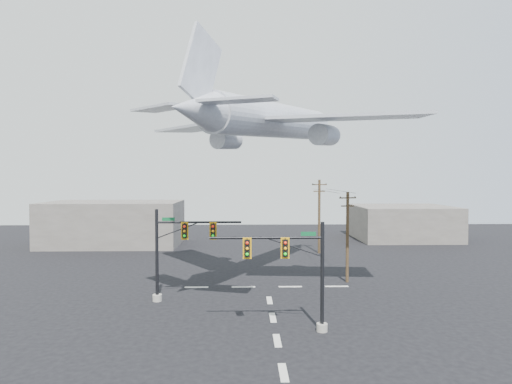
{
  "coord_description": "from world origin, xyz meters",
  "views": [
    {
      "loc": [
        -1.79,
        -24.13,
        9.38
      ],
      "look_at": [
        -1.1,
        5.0,
        8.36
      ],
      "focal_mm": 30.0,
      "sensor_mm": 36.0,
      "label": 1
    }
  ],
  "objects_px": {
    "signal_mast_far": "(175,252)",
    "utility_pole_a": "(347,235)",
    "signal_mast_near": "(298,272)",
    "utility_pole_b": "(319,215)",
    "airliner": "(274,121)"
  },
  "relations": [
    {
      "from": "signal_mast_far",
      "to": "utility_pole_b",
      "type": "relative_size",
      "value": 0.77
    },
    {
      "from": "signal_mast_near",
      "to": "airliner",
      "type": "bearing_deg",
      "value": 93.47
    },
    {
      "from": "signal_mast_far",
      "to": "airliner",
      "type": "height_order",
      "value": "airliner"
    },
    {
      "from": "signal_mast_near",
      "to": "airliner",
      "type": "height_order",
      "value": "airliner"
    },
    {
      "from": "utility_pole_b",
      "to": "signal_mast_near",
      "type": "bearing_deg",
      "value": -101.77
    },
    {
      "from": "signal_mast_near",
      "to": "utility_pole_b",
      "type": "height_order",
      "value": "utility_pole_b"
    },
    {
      "from": "signal_mast_near",
      "to": "utility_pole_b",
      "type": "bearing_deg",
      "value": 77.5
    },
    {
      "from": "signal_mast_far",
      "to": "utility_pole_a",
      "type": "bearing_deg",
      "value": 21.0
    },
    {
      "from": "signal_mast_near",
      "to": "airliner",
      "type": "xyz_separation_m",
      "value": [
        -0.68,
        11.18,
        10.55
      ]
    },
    {
      "from": "signal_mast_near",
      "to": "utility_pole_b",
      "type": "xyz_separation_m",
      "value": [
        5.9,
        26.61,
        1.12
      ]
    },
    {
      "from": "utility_pole_a",
      "to": "airliner",
      "type": "relative_size",
      "value": 0.32
    },
    {
      "from": "signal_mast_far",
      "to": "utility_pole_b",
      "type": "height_order",
      "value": "utility_pole_b"
    },
    {
      "from": "utility_pole_a",
      "to": "airliner",
      "type": "distance_m",
      "value": 11.98
    },
    {
      "from": "utility_pole_a",
      "to": "signal_mast_far",
      "type": "bearing_deg",
      "value": -173.19
    },
    {
      "from": "utility_pole_a",
      "to": "utility_pole_b",
      "type": "bearing_deg",
      "value": 75.91
    }
  ]
}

